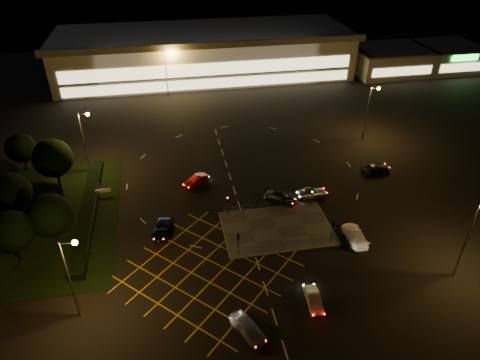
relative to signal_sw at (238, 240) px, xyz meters
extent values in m
plane|color=black|center=(4.00, 5.99, -2.37)|extent=(180.00, 180.00, 0.00)
cube|color=#4C4944|center=(6.00, 3.99, -2.31)|extent=(14.00, 9.00, 0.12)
cube|color=black|center=(-24.00, 11.99, -2.33)|extent=(18.00, 30.00, 0.08)
cube|color=black|center=(-19.00, 11.99, -1.87)|extent=(2.00, 26.00, 1.00)
cube|color=beige|center=(4.00, 67.99, 2.63)|extent=(70.00, 25.00, 10.00)
cube|color=slate|center=(4.00, 67.99, 7.83)|extent=(72.00, 26.50, 0.60)
cube|color=#FFEAA5|center=(4.00, 55.44, 2.63)|extent=(66.00, 0.20, 3.00)
cube|color=#FFEAA5|center=(4.00, 55.44, -0.57)|extent=(66.00, 0.20, 2.20)
cube|color=beige|center=(50.00, 59.99, 0.63)|extent=(18.00, 14.00, 6.00)
cube|color=slate|center=(50.00, 59.99, 3.78)|extent=(18.80, 14.80, 0.40)
cube|color=#FFEAA5|center=(50.00, 52.94, 0.23)|extent=(15.30, 0.20, 2.00)
cube|color=beige|center=(66.00, 59.99, 0.63)|extent=(14.00, 14.00, 6.00)
cube|color=slate|center=(66.00, 59.99, 3.78)|extent=(14.80, 14.80, 0.40)
cube|color=#FFEAA5|center=(66.00, 52.94, 0.23)|extent=(11.90, 0.20, 2.00)
cube|color=#19E533|center=(66.00, 52.84, 2.63)|extent=(7.00, 0.30, 1.40)
cylinder|color=slate|center=(-18.00, -6.01, 2.63)|extent=(0.20, 0.20, 10.00)
cylinder|color=slate|center=(-17.30, -6.01, 7.43)|extent=(1.40, 0.12, 0.12)
sphere|color=orange|center=(-16.60, -6.01, 7.38)|extent=(0.56, 0.56, 0.56)
cylinder|color=slate|center=(24.00, -8.01, 2.63)|extent=(0.20, 0.20, 10.00)
cylinder|color=slate|center=(-20.00, 23.99, 2.63)|extent=(0.20, 0.20, 10.00)
cylinder|color=slate|center=(-19.30, 23.99, 7.43)|extent=(1.40, 0.12, 0.12)
sphere|color=orange|center=(-18.60, 23.99, 7.38)|extent=(0.56, 0.56, 0.56)
cylinder|color=slate|center=(28.00, 25.99, 2.63)|extent=(0.20, 0.20, 10.00)
cylinder|color=slate|center=(28.70, 25.99, 7.43)|extent=(1.40, 0.12, 0.12)
sphere|color=orange|center=(29.40, 25.99, 7.38)|extent=(0.56, 0.56, 0.56)
cylinder|color=slate|center=(-6.00, 53.99, 2.63)|extent=(0.20, 0.20, 10.00)
cylinder|color=slate|center=(-5.30, 53.99, 7.43)|extent=(1.40, 0.12, 0.12)
sphere|color=orange|center=(-4.60, 53.99, 7.38)|extent=(0.56, 0.56, 0.56)
cylinder|color=slate|center=(34.00, 55.99, 2.63)|extent=(0.20, 0.20, 10.00)
cylinder|color=slate|center=(34.70, 55.99, 7.43)|extent=(1.40, 0.12, 0.12)
sphere|color=orange|center=(35.40, 55.99, 7.38)|extent=(0.56, 0.56, 0.56)
cylinder|color=black|center=(0.00, -0.01, -0.75)|extent=(0.10, 0.10, 3.00)
cube|color=black|center=(0.00, -0.01, 0.45)|extent=(0.28, 0.18, 0.90)
sphere|color=#19FF33|center=(0.00, 0.12, 0.45)|extent=(0.16, 0.16, 0.16)
cylinder|color=black|center=(12.00, -0.01, -0.75)|extent=(0.10, 0.10, 3.00)
cube|color=black|center=(12.00, -0.01, 0.45)|extent=(0.28, 0.18, 0.90)
sphere|color=#19FF33|center=(12.00, 0.12, 0.45)|extent=(0.16, 0.16, 0.16)
cylinder|color=black|center=(0.00, 7.99, -0.75)|extent=(0.10, 0.10, 3.00)
cube|color=black|center=(0.00, 7.99, 0.45)|extent=(0.28, 0.18, 0.90)
sphere|color=#FF0C0C|center=(0.00, 7.86, 0.45)|extent=(0.16, 0.16, 0.16)
cylinder|color=black|center=(12.00, 7.99, -0.75)|extent=(0.10, 0.10, 3.00)
cube|color=black|center=(12.00, 7.99, 0.45)|extent=(0.28, 0.18, 0.90)
sphere|color=#19FF33|center=(12.00, 7.86, 0.45)|extent=(0.16, 0.16, 0.16)
cylinder|color=black|center=(-26.00, 3.99, -1.11)|extent=(0.36, 0.36, 2.52)
sphere|color=black|center=(-26.00, 3.99, 1.97)|extent=(5.04, 5.04, 5.04)
cylinder|color=black|center=(-28.00, 11.99, -1.02)|extent=(0.36, 0.36, 2.70)
sphere|color=black|center=(-28.00, 11.99, 2.28)|extent=(5.40, 5.40, 5.40)
cylinder|color=black|center=(-24.00, 19.99, -0.93)|extent=(0.36, 0.36, 2.88)
sphere|color=black|center=(-24.00, 19.99, 2.59)|extent=(5.76, 5.76, 5.76)
cylinder|color=black|center=(-30.00, 25.99, -1.20)|extent=(0.36, 0.36, 2.34)
sphere|color=black|center=(-30.00, 25.99, 1.66)|extent=(4.68, 4.68, 4.68)
cylinder|color=black|center=(-22.00, 5.99, -1.02)|extent=(0.36, 0.36, 2.70)
sphere|color=black|center=(-22.00, 5.99, 2.28)|extent=(5.40, 5.40, 5.40)
imported|color=#B6B8BD|center=(-1.16, -11.53, -1.58)|extent=(3.64, 5.00, 1.58)
imported|color=silver|center=(6.55, -9.07, -1.73)|extent=(1.62, 3.93, 1.27)
imported|color=#0C1649|center=(-9.08, 5.96, -1.75)|extent=(2.94, 4.80, 1.24)
imported|color=black|center=(7.96, 9.85, -1.68)|extent=(5.00, 4.29, 1.38)
imported|color=#B8B9C0|center=(12.94, 10.33, -1.64)|extent=(4.34, 1.88, 1.46)
imported|color=maroon|center=(-3.47, 16.70, -1.67)|extent=(4.25, 3.72, 1.39)
imported|color=black|center=(25.38, 15.12, -1.73)|extent=(4.87, 2.78, 1.28)
imported|color=white|center=(15.19, 0.01, -1.60)|extent=(2.39, 5.38, 1.53)
camera|label=1|loc=(-7.07, -38.64, 33.83)|focal=32.00mm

